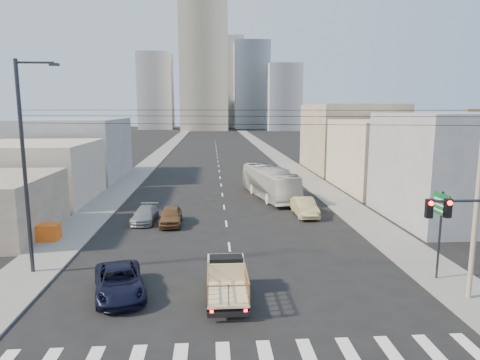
{
  "coord_description": "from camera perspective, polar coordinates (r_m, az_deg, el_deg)",
  "views": [
    {
      "loc": [
        -1.16,
        -20.15,
        9.38
      ],
      "look_at": [
        1.19,
        14.84,
        3.5
      ],
      "focal_mm": 32.0,
      "sensor_mm": 36.0,
      "label": 1
    }
  ],
  "objects": [
    {
      "name": "bldg_left_far",
      "position": [
        62.16,
        -21.05,
        3.92
      ],
      "size": [
        12.0,
        16.0,
        8.0
      ],
      "primitive_type": "cube",
      "color": "gray",
      "rests_on": "ground"
    },
    {
      "name": "midrise_nw",
      "position": [
        201.83,
        -11.15,
        11.51
      ],
      "size": [
        15.0,
        15.0,
        34.0
      ],
      "primitive_type": "cube",
      "color": "gray",
      "rests_on": "ground"
    },
    {
      "name": "sedan_brown",
      "position": [
        35.45,
        -9.2,
        -4.72
      ],
      "size": [
        1.83,
        4.37,
        1.48
      ],
      "primitive_type": "imported",
      "rotation": [
        0.0,
        0.0,
        0.02
      ],
      "color": "brown",
      "rests_on": "ground"
    },
    {
      "name": "ground",
      "position": [
        22.26,
        -0.52,
        -15.41
      ],
      "size": [
        420.0,
        420.0,
        0.0
      ],
      "primitive_type": "plane",
      "color": "black",
      "rests_on": "ground"
    },
    {
      "name": "utility_pole",
      "position": [
        23.34,
        29.11,
        -2.06
      ],
      "size": [
        1.8,
        0.24,
        10.0
      ],
      "color": "gray",
      "rests_on": "ground"
    },
    {
      "name": "city_bus",
      "position": [
        45.41,
        3.97,
        -0.32
      ],
      "size": [
        4.94,
        12.09,
        3.28
      ],
      "primitive_type": "imported",
      "rotation": [
        0.0,
        0.0,
        0.19
      ],
      "color": "#BCBCB8",
      "rests_on": "ground"
    },
    {
      "name": "high_rise_tower",
      "position": [
        191.29,
        -4.86,
        15.68
      ],
      "size": [
        20.0,
        20.0,
        60.0
      ],
      "primitive_type": "cube",
      "color": "gray",
      "rests_on": "ground"
    },
    {
      "name": "overhead_wires",
      "position": [
        21.69,
        -0.79,
        8.42
      ],
      "size": [
        23.01,
        5.02,
        0.72
      ],
      "color": "black",
      "rests_on": "ground"
    },
    {
      "name": "bldg_left_mid",
      "position": [
        48.04,
        -25.61,
        0.95
      ],
      "size": [
        11.0,
        12.0,
        6.0
      ],
      "primitive_type": "cube",
      "color": "#BAB096",
      "rests_on": "ground"
    },
    {
      "name": "bldg_right_far",
      "position": [
        67.69,
        14.44,
        5.51
      ],
      "size": [
        12.0,
        16.0,
        10.0
      ],
      "primitive_type": "cube",
      "color": "gray",
      "rests_on": "ground"
    },
    {
      "name": "crate_stack",
      "position": [
        33.64,
        -24.46,
        -6.33
      ],
      "size": [
        1.8,
        1.2,
        1.14
      ],
      "color": "orange",
      "rests_on": "sidewalk_left"
    },
    {
      "name": "streetlamp_left",
      "position": [
        26.39,
        -26.65,
        2.1
      ],
      "size": [
        2.36,
        0.25,
        12.0
      ],
      "color": "#2D2D33",
      "rests_on": "ground"
    },
    {
      "name": "lane_dashes",
      "position": [
        73.76,
        -2.92,
        2.21
      ],
      "size": [
        0.15,
        104.0,
        0.01
      ],
      "color": "silver",
      "rests_on": "ground"
    },
    {
      "name": "sidewalk_left",
      "position": [
        91.25,
        -10.52,
        3.5
      ],
      "size": [
        3.5,
        180.0,
        0.12
      ],
      "primitive_type": "cube",
      "color": "slate",
      "rests_on": "ground"
    },
    {
      "name": "sedan_tan",
      "position": [
        38.25,
        8.6,
        -3.58
      ],
      "size": [
        1.75,
        4.8,
        1.57
      ],
      "primitive_type": "imported",
      "rotation": [
        0.0,
        0.0,
        0.02
      ],
      "color": "tan",
      "rests_on": "ground"
    },
    {
      "name": "green_sign",
      "position": [
        25.55,
        25.19,
        -4.16
      ],
      "size": [
        0.18,
        1.6,
        5.0
      ],
      "color": "#2D2D33",
      "rests_on": "ground"
    },
    {
      "name": "navy_pickup",
      "position": [
        23.1,
        -15.8,
        -12.91
      ],
      "size": [
        3.58,
        5.54,
        1.42
      ],
      "primitive_type": "imported",
      "rotation": [
        0.0,
        0.0,
        0.26
      ],
      "color": "black",
      "rests_on": "ground"
    },
    {
      "name": "sidewalk_right",
      "position": [
        91.55,
        4.28,
        3.65
      ],
      "size": [
        3.5,
        180.0,
        0.12
      ],
      "primitive_type": "cube",
      "color": "slate",
      "rests_on": "ground"
    },
    {
      "name": "bldg_right_near",
      "position": [
        39.96,
        26.5,
        1.5
      ],
      "size": [
        10.0,
        12.0,
        9.0
      ],
      "primitive_type": "cube",
      "color": "gray",
      "rests_on": "ground"
    },
    {
      "name": "midrise_ne",
      "position": [
        206.32,
        1.52,
        12.47
      ],
      "size": [
        16.0,
        16.0,
        40.0
      ],
      "primitive_type": "cube",
      "color": "gray",
      "rests_on": "ground"
    },
    {
      "name": "sedan_grey",
      "position": [
        36.63,
        -12.54,
        -4.52
      ],
      "size": [
        2.02,
        4.49,
        1.28
      ],
      "primitive_type": "imported",
      "rotation": [
        0.0,
        0.0,
        -0.05
      ],
      "color": "gray",
      "rests_on": "ground"
    },
    {
      "name": "midrise_east",
      "position": [
        187.81,
        5.8,
        10.88
      ],
      "size": [
        14.0,
        14.0,
        28.0
      ],
      "primitive_type": "cube",
      "color": "gray",
      "rests_on": "ground"
    },
    {
      "name": "bldg_right_mid",
      "position": [
        52.67,
        19.3,
        3.12
      ],
      "size": [
        11.0,
        14.0,
        8.0
      ],
      "primitive_type": "cube",
      "color": "#BAB096",
      "rests_on": "ground"
    },
    {
      "name": "traffic_signal",
      "position": [
        20.61,
        28.57,
        -6.58
      ],
      "size": [
        3.23,
        0.35,
        6.0
      ],
      "color": "#2D2D33",
      "rests_on": "ground"
    },
    {
      "name": "midrise_back",
      "position": [
        220.63,
        -2.04,
        12.8
      ],
      "size": [
        18.0,
        18.0,
        44.0
      ],
      "primitive_type": "cube",
      "color": "gray",
      "rests_on": "ground"
    },
    {
      "name": "flatbed_pickup",
      "position": [
        21.72,
        -1.79,
        -12.92
      ],
      "size": [
        1.95,
        4.41,
        1.9
      ],
      "color": "beige",
      "rests_on": "ground"
    }
  ]
}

